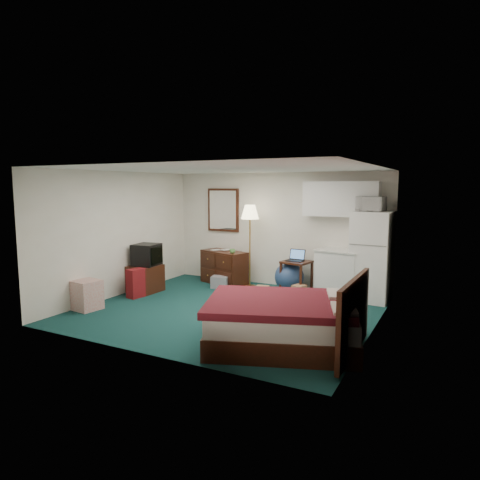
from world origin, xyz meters
The scene contains 25 objects.
floor centered at (0.00, 0.00, 0.00)m, with size 5.00×4.50×0.01m, color #0C3437.
ceiling centered at (0.00, 0.00, 2.50)m, with size 5.00×4.50×0.01m, color white.
walls centered at (0.00, 0.00, 1.25)m, with size 5.01×4.51×2.50m.
mirror centered at (-1.35, 2.22, 1.65)m, with size 0.80×0.06×1.00m, color white, non-canonical shape.
upper_cabinets centered at (1.45, 2.08, 1.95)m, with size 1.50×0.35×0.70m, color white, non-canonical shape.
headboard centered at (2.46, -1.12, 0.55)m, with size 0.06×1.56×1.00m, color black, non-canonical shape.
dresser centered at (-1.11, 1.83, 0.37)m, with size 1.09×0.50×0.75m, color black, non-canonical shape.
floor_lamp centered at (-0.45, 1.81, 0.90)m, with size 0.39×0.39×1.80m, color #C18A3C, non-canonical shape.
desk centered at (0.64, 1.78, 0.33)m, with size 0.53×0.53×0.67m, color black, non-canonical shape.
exercise_ball centered at (0.46, 1.82, 0.31)m, with size 0.62×0.62×0.62m, color navy.
kitchen_counter centered at (1.51, 1.91, 0.46)m, with size 0.84×0.64×0.92m, color white, non-canonical shape.
fridge centered at (2.13, 1.88, 0.87)m, with size 0.71×0.71×1.73m, color white, non-canonical shape.
bed centered at (1.48, -1.12, 0.32)m, with size 1.98×1.55×0.63m, color #520B11, non-canonical shape.
tv_stand centered at (-2.21, 0.40, 0.28)m, with size 0.56×0.61×0.56m, color black, non-canonical shape.
suitcase centered at (-2.07, -0.04, 0.29)m, with size 0.22×0.35×0.57m, color maroon, non-canonical shape.
retail_box centered at (-2.28, -1.11, 0.27)m, with size 0.43×0.43×0.53m, color silver, non-canonical shape.
file_bin centered at (-0.98, 1.42, 0.13)m, with size 0.37×0.27×0.26m, color gray, non-canonical shape.
cardboard_box_a centered at (0.14, 1.17, 0.11)m, with size 0.25×0.21×0.21m, color #8A5E41, non-canonical shape.
cardboard_box_b centered at (0.83, 1.43, 0.13)m, with size 0.21×0.25×0.25m, color #8A5E41, non-canonical shape.
laptop centered at (0.62, 1.75, 0.78)m, with size 0.33×0.27×0.23m, color black, non-canonical shape.
crt_tv centered at (-2.19, 0.44, 0.78)m, with size 0.49×0.52×0.45m, color black, non-canonical shape.
microwave centered at (2.07, 1.88, 1.90)m, with size 0.50×0.28×0.34m, color white.
book_a centered at (-1.40, 1.87, 0.85)m, with size 0.15×0.02×0.20m, color #8A5E41.
book_b centered at (-1.20, 1.96, 0.85)m, with size 0.16×0.02×0.21m, color #8A5E41.
mug centered at (-0.78, 1.62, 0.81)m, with size 0.12×0.10×0.12m, color #599649.
Camera 1 is at (3.61, -6.49, 2.21)m, focal length 32.00 mm.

